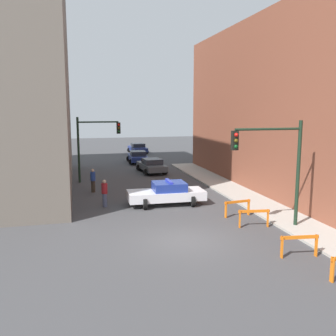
# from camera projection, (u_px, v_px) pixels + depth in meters

# --- Properties ---
(ground_plane) EXTENTS (120.00, 120.00, 0.00)m
(ground_plane) POSITION_uv_depth(u_px,v_px,m) (186.00, 241.00, 16.83)
(ground_plane) COLOR #424244
(sidewalk_right) EXTENTS (2.40, 44.00, 0.12)m
(sidewalk_right) POSITION_uv_depth(u_px,v_px,m) (307.00, 229.00, 18.31)
(sidewalk_right) COLOR #B2ADA3
(sidewalk_right) RESTS_ON ground_plane
(building_right) EXTENTS (12.00, 28.00, 12.15)m
(building_right) POSITION_uv_depth(u_px,v_px,m) (333.00, 106.00, 26.74)
(building_right) COLOR brown
(building_right) RESTS_ON ground_plane
(traffic_light_near) EXTENTS (3.64, 0.35, 5.20)m
(traffic_light_near) POSITION_uv_depth(u_px,v_px,m) (277.00, 158.00, 17.91)
(traffic_light_near) COLOR black
(traffic_light_near) RESTS_ON sidewalk_right
(traffic_light_far) EXTENTS (3.44, 0.35, 5.20)m
(traffic_light_far) POSITION_uv_depth(u_px,v_px,m) (92.00, 140.00, 29.76)
(traffic_light_far) COLOR black
(traffic_light_far) RESTS_ON ground_plane
(police_car) EXTENTS (4.74, 2.44, 1.52)m
(police_car) POSITION_uv_depth(u_px,v_px,m) (167.00, 193.00, 23.01)
(police_car) COLOR white
(police_car) RESTS_ON ground_plane
(parked_car_near) EXTENTS (2.50, 4.43, 1.31)m
(parked_car_near) POSITION_uv_depth(u_px,v_px,m) (152.00, 165.00, 34.43)
(parked_car_near) COLOR #474C51
(parked_car_near) RESTS_ON ground_plane
(parked_car_mid) EXTENTS (2.41, 4.38, 1.31)m
(parked_car_mid) POSITION_uv_depth(u_px,v_px,m) (138.00, 157.00, 40.52)
(parked_car_mid) COLOR navy
(parked_car_mid) RESTS_ON ground_plane
(parked_car_far) EXTENTS (2.44, 4.40, 1.31)m
(parked_car_far) POSITION_uv_depth(u_px,v_px,m) (138.00, 148.00, 49.26)
(parked_car_far) COLOR navy
(parked_car_far) RESTS_ON ground_plane
(pedestrian_crossing) EXTENTS (0.47, 0.47, 1.66)m
(pedestrian_crossing) POSITION_uv_depth(u_px,v_px,m) (105.00, 193.00, 22.46)
(pedestrian_crossing) COLOR #474C66
(pedestrian_crossing) RESTS_ON ground_plane
(pedestrian_corner) EXTENTS (0.38, 0.38, 1.66)m
(pedestrian_corner) POSITION_uv_depth(u_px,v_px,m) (93.00, 180.00, 26.41)
(pedestrian_corner) COLOR #382D23
(pedestrian_corner) RESTS_ON ground_plane
(barrier_mid) EXTENTS (1.59, 0.34, 0.90)m
(barrier_mid) POSITION_uv_depth(u_px,v_px,m) (299.00, 242.00, 14.87)
(barrier_mid) COLOR orange
(barrier_mid) RESTS_ON ground_plane
(barrier_back) EXTENTS (1.59, 0.38, 0.90)m
(barrier_back) POSITION_uv_depth(u_px,v_px,m) (254.00, 215.00, 18.61)
(barrier_back) COLOR orange
(barrier_back) RESTS_ON ground_plane
(barrier_corner) EXTENTS (1.59, 0.34, 0.90)m
(barrier_corner) POSITION_uv_depth(u_px,v_px,m) (237.00, 206.00, 20.49)
(barrier_corner) COLOR orange
(barrier_corner) RESTS_ON ground_plane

